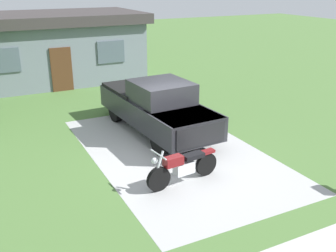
% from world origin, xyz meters
% --- Properties ---
extents(ground_plane, '(80.00, 80.00, 0.00)m').
position_xyz_m(ground_plane, '(0.00, 0.00, 0.00)').
color(ground_plane, '#496D35').
extents(driveway_pad, '(4.94, 8.49, 0.01)m').
position_xyz_m(driveway_pad, '(0.00, 0.00, 0.00)').
color(driveway_pad, '#A4A4A4').
rests_on(driveway_pad, ground).
extents(motorcycle, '(2.21, 0.70, 1.09)m').
position_xyz_m(motorcycle, '(-0.73, -1.90, 0.47)').
color(motorcycle, black).
rests_on(motorcycle, ground).
extents(pickup_truck, '(2.31, 5.73, 1.90)m').
position_xyz_m(pickup_truck, '(0.26, 1.92, 0.95)').
color(pickup_truck, black).
rests_on(pickup_truck, ground).
extents(neighbor_house, '(9.60, 5.60, 3.50)m').
position_xyz_m(neighbor_house, '(-1.49, 11.35, 1.79)').
color(neighbor_house, slate).
rests_on(neighbor_house, ground).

